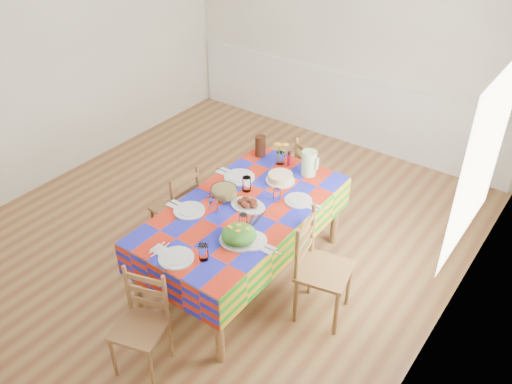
% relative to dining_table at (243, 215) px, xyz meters
% --- Properties ---
extents(room, '(4.58, 5.08, 2.78)m').
position_rel_dining_table_xyz_m(room, '(-0.57, 0.37, 0.67)').
color(room, brown).
rests_on(room, ground).
extents(wainscot, '(4.41, 0.06, 0.92)m').
position_rel_dining_table_xyz_m(wainscot, '(-0.57, 2.85, -0.19)').
color(wainscot, white).
rests_on(wainscot, room).
extents(window_right, '(0.00, 1.40, 1.40)m').
position_rel_dining_table_xyz_m(window_right, '(1.66, 0.67, 0.82)').
color(window_right, white).
rests_on(window_right, room).
extents(dining_table, '(1.05, 1.96, 0.76)m').
position_rel_dining_table_xyz_m(dining_table, '(0.00, 0.00, 0.00)').
color(dining_table, brown).
rests_on(dining_table, room).
extents(setting_near_head, '(0.44, 0.29, 0.13)m').
position_rel_dining_table_xyz_m(setting_near_head, '(0.05, -0.78, 0.11)').
color(setting_near_head, silver).
rests_on(setting_near_head, dining_table).
extents(setting_left_near, '(0.49, 0.29, 0.13)m').
position_rel_dining_table_xyz_m(setting_left_near, '(-0.28, -0.27, 0.11)').
color(setting_left_near, silver).
rests_on(setting_left_near, dining_table).
extents(setting_left_far, '(0.52, 0.31, 0.14)m').
position_rel_dining_table_xyz_m(setting_left_far, '(-0.25, 0.31, 0.12)').
color(setting_left_far, silver).
rests_on(setting_left_far, dining_table).
extents(setting_right_near, '(0.48, 0.28, 0.12)m').
position_rel_dining_table_xyz_m(setting_right_near, '(0.27, -0.29, 0.11)').
color(setting_right_near, silver).
rests_on(setting_right_near, dining_table).
extents(setting_right_far, '(0.46, 0.26, 0.12)m').
position_rel_dining_table_xyz_m(setting_right_far, '(0.28, 0.32, 0.11)').
color(setting_right_far, silver).
rests_on(setting_right_far, dining_table).
extents(meat_platter, '(0.32, 0.23, 0.06)m').
position_rel_dining_table_xyz_m(meat_platter, '(0.03, 0.04, 0.11)').
color(meat_platter, silver).
rests_on(meat_platter, dining_table).
extents(salad_platter, '(0.31, 0.31, 0.13)m').
position_rel_dining_table_xyz_m(salad_platter, '(0.24, -0.37, 0.13)').
color(salad_platter, silver).
rests_on(salad_platter, dining_table).
extents(pasta_bowl, '(0.23, 0.23, 0.08)m').
position_rel_dining_table_xyz_m(pasta_bowl, '(-0.24, 0.04, 0.13)').
color(pasta_bowl, white).
rests_on(pasta_bowl, dining_table).
extents(cake, '(0.27, 0.27, 0.07)m').
position_rel_dining_table_xyz_m(cake, '(0.03, 0.53, 0.12)').
color(cake, silver).
rests_on(cake, dining_table).
extents(serving_utensils, '(0.13, 0.28, 0.01)m').
position_rel_dining_table_xyz_m(serving_utensils, '(0.18, -0.08, 0.09)').
color(serving_utensils, black).
rests_on(serving_utensils, dining_table).
extents(flower_vase, '(0.15, 0.12, 0.24)m').
position_rel_dining_table_xyz_m(flower_vase, '(-0.15, 0.79, 0.18)').
color(flower_vase, white).
rests_on(flower_vase, dining_table).
extents(hot_sauce, '(0.04, 0.04, 0.15)m').
position_rel_dining_table_xyz_m(hot_sauce, '(-0.06, 0.81, 0.16)').
color(hot_sauce, '#AE0D1F').
rests_on(hot_sauce, dining_table).
extents(green_pitcher, '(0.14, 0.14, 0.24)m').
position_rel_dining_table_xyz_m(green_pitcher, '(0.17, 0.79, 0.20)').
color(green_pitcher, '#C1F2AB').
rests_on(green_pitcher, dining_table).
extents(tea_pitcher, '(0.10, 0.10, 0.21)m').
position_rel_dining_table_xyz_m(tea_pitcher, '(-0.39, 0.81, 0.19)').
color(tea_pitcher, black).
rests_on(tea_pitcher, dining_table).
extents(name_card, '(0.08, 0.03, 0.02)m').
position_rel_dining_table_xyz_m(name_card, '(0.01, -0.94, 0.09)').
color(name_card, silver).
rests_on(name_card, dining_table).
extents(chair_near, '(0.45, 0.44, 0.84)m').
position_rel_dining_table_xyz_m(chair_near, '(-0.01, -1.24, -0.27)').
color(chair_near, brown).
rests_on(chair_near, room).
extents(chair_far, '(0.49, 0.48, 0.86)m').
position_rel_dining_table_xyz_m(chair_far, '(-0.01, 1.24, -0.26)').
color(chair_far, brown).
rests_on(chair_far, room).
extents(chair_left, '(0.39, 0.41, 0.87)m').
position_rel_dining_table_xyz_m(chair_left, '(-0.79, -0.00, -0.25)').
color(chair_left, brown).
rests_on(chair_left, room).
extents(chair_right, '(0.48, 0.50, 0.96)m').
position_rel_dining_table_xyz_m(chair_right, '(0.78, -0.01, -0.20)').
color(chair_right, brown).
rests_on(chair_right, room).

